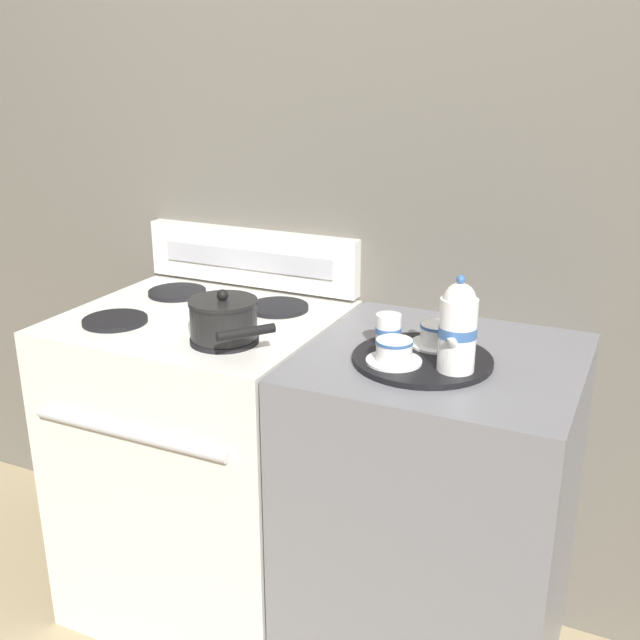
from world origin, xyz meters
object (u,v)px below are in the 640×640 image
serving_tray (422,359)px  creamer_jug (388,330)px  teacup_right (394,351)px  teapot (458,327)px  teacup_left (437,335)px  saucepan (224,319)px  stove (207,463)px

serving_tray → creamer_jug: 0.11m
teacup_right → teapot: bearing=6.0°
serving_tray → teacup_left: (0.01, 0.08, 0.03)m
creamer_jug → saucepan: bearing=-162.4°
saucepan → teacup_right: 0.43m
teacup_right → creamer_jug: (-0.05, 0.10, 0.01)m
serving_tray → creamer_jug: bearing=159.5°
teapot → saucepan: bearing=-176.2°
saucepan → teapot: (0.57, 0.04, 0.05)m
teacup_right → creamer_jug: bearing=117.1°
teapot → teacup_right: bearing=-174.0°
serving_tray → teapot: bearing=-27.5°
teapot → serving_tray: bearing=152.5°
saucepan → teacup_right: size_ratio=2.00×
teacup_left → saucepan: bearing=-161.2°
stove → saucepan: bearing=-39.6°
serving_tray → teacup_left: teacup_left is taller
serving_tray → teapot: (0.09, -0.05, 0.11)m
stove → teacup_right: bearing=-11.2°
saucepan → serving_tray: bearing=10.0°
teacup_left → creamer_jug: creamer_jug is taller
stove → teapot: teapot is taller
teacup_right → teacup_left: bearing=68.0°
teacup_left → teacup_right: (-0.06, -0.14, 0.00)m
teapot → teacup_left: 0.17m
stove → creamer_jug: creamer_jug is taller
saucepan → teacup_right: saucepan is taller
teapot → teacup_right: size_ratio=1.70×
teacup_right → creamer_jug: size_ratio=1.67×
stove → teacup_left: teacup_left is taller
stove → teacup_right: 0.79m
teacup_right → stove: bearing=168.8°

